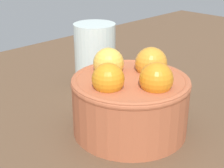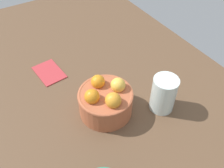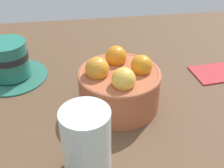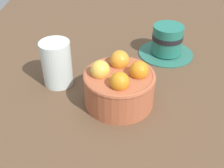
% 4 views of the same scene
% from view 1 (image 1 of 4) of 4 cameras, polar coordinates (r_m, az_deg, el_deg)
% --- Properties ---
extents(ground_plane, '(1.44, 0.82, 0.04)m').
position_cam_1_polar(ground_plane, '(0.43, 2.94, -10.00)').
color(ground_plane, brown).
extents(terracotta_bowl, '(0.14, 0.14, 0.10)m').
position_cam_1_polar(terracotta_bowl, '(0.40, 3.14, -2.39)').
color(terracotta_bowl, '#AD5938').
rests_on(terracotta_bowl, ground_plane).
extents(water_glass, '(0.06, 0.06, 0.10)m').
position_cam_1_polar(water_glass, '(0.53, -2.89, 4.86)').
color(water_glass, silver).
rests_on(water_glass, ground_plane).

